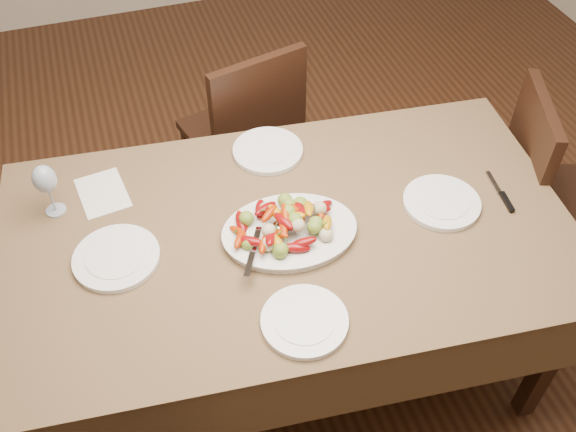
# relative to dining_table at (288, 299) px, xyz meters

# --- Properties ---
(floor) EXTENTS (6.00, 6.00, 0.00)m
(floor) POSITION_rel_dining_table_xyz_m (0.19, -0.03, -0.38)
(floor) COLOR #3B2012
(floor) RESTS_ON ground
(dining_table) EXTENTS (1.94, 1.22, 0.76)m
(dining_table) POSITION_rel_dining_table_xyz_m (0.00, 0.00, 0.00)
(dining_table) COLOR brown
(dining_table) RESTS_ON ground
(chair_far) EXTENTS (0.51, 0.51, 0.95)m
(chair_far) POSITION_rel_dining_table_xyz_m (0.06, 0.86, 0.10)
(chair_far) COLOR black
(chair_far) RESTS_ON ground
(chair_right) EXTENTS (0.54, 0.54, 0.95)m
(chair_right) POSITION_rel_dining_table_xyz_m (1.15, 0.05, 0.10)
(chair_right) COLOR black
(chair_right) RESTS_ON ground
(serving_platter) EXTENTS (0.45, 0.35, 0.02)m
(serving_platter) POSITION_rel_dining_table_xyz_m (-0.00, -0.03, 0.39)
(serving_platter) COLOR white
(serving_platter) RESTS_ON dining_table
(roasted_vegetables) EXTENTS (0.36, 0.27, 0.09)m
(roasted_vegetables) POSITION_rel_dining_table_xyz_m (-0.00, -0.03, 0.45)
(roasted_vegetables) COLOR #720708
(roasted_vegetables) RESTS_ON serving_platter
(serving_spoon) EXTENTS (0.28, 0.18, 0.03)m
(serving_spoon) POSITION_rel_dining_table_xyz_m (-0.07, -0.06, 0.43)
(serving_spoon) COLOR #9EA0A8
(serving_spoon) RESTS_ON serving_platter
(plate_left) EXTENTS (0.27, 0.27, 0.02)m
(plate_left) POSITION_rel_dining_table_xyz_m (-0.54, 0.04, 0.39)
(plate_left) COLOR white
(plate_left) RESTS_ON dining_table
(plate_right) EXTENTS (0.26, 0.26, 0.02)m
(plate_right) POSITION_rel_dining_table_xyz_m (0.52, -0.05, 0.39)
(plate_right) COLOR white
(plate_right) RESTS_ON dining_table
(plate_far) EXTENTS (0.25, 0.25, 0.02)m
(plate_far) POSITION_rel_dining_table_xyz_m (0.05, 0.38, 0.39)
(plate_far) COLOR white
(plate_far) RESTS_ON dining_table
(plate_near) EXTENTS (0.25, 0.25, 0.02)m
(plate_near) POSITION_rel_dining_table_xyz_m (-0.07, -0.35, 0.39)
(plate_near) COLOR white
(plate_near) RESTS_ON dining_table
(wine_glass) EXTENTS (0.08, 0.08, 0.20)m
(wine_glass) POSITION_rel_dining_table_xyz_m (-0.70, 0.32, 0.48)
(wine_glass) COLOR #8C99A5
(wine_glass) RESTS_ON dining_table
(menu_card) EXTENTS (0.18, 0.23, 0.00)m
(menu_card) POSITION_rel_dining_table_xyz_m (-0.54, 0.35, 0.38)
(menu_card) COLOR silver
(menu_card) RESTS_ON dining_table
(table_knife) EXTENTS (0.05, 0.20, 0.01)m
(table_knife) POSITION_rel_dining_table_xyz_m (0.73, -0.07, 0.38)
(table_knife) COLOR #9EA0A8
(table_knife) RESTS_ON dining_table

